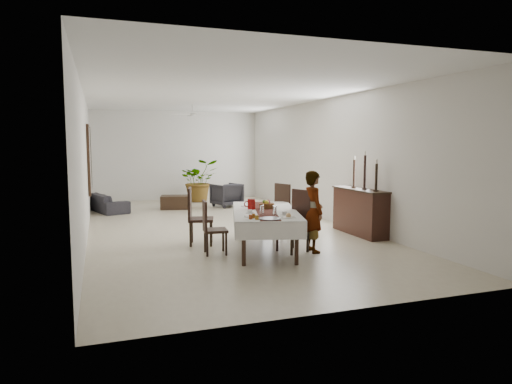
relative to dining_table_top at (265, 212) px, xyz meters
The scene contains 87 objects.
floor 2.76m from the dining_table_top, 95.32° to the left, with size 6.00×12.00×0.00m, color beige.
ceiling 3.63m from the dining_table_top, 95.32° to the left, with size 6.00×12.00×0.02m, color white.
wall_back 8.70m from the dining_table_top, 91.63° to the left, with size 6.00×0.02×3.20m, color silver.
wall_front 3.47m from the dining_table_top, 94.21° to the right, with size 6.00×0.02×3.20m, color silver.
wall_left 4.28m from the dining_table_top, 140.79° to the left, with size 0.02×12.00×3.20m, color silver.
wall_right 3.92m from the dining_table_top, 43.89° to the left, with size 0.02×12.00×3.20m, color silver.
dining_table_top is the anchor object (origin of this frame).
table_leg_fl 1.28m from the dining_table_top, 126.77° to the right, with size 0.07×0.07×0.70m, color black.
table_leg_fr 1.28m from the dining_table_top, 84.56° to the right, with size 0.07×0.07×0.70m, color black.
table_leg_bl 1.28m from the dining_table_top, 95.44° to the left, with size 0.07×0.07×0.70m, color black.
table_leg_br 1.28m from the dining_table_top, 53.23° to the left, with size 0.07×0.07×0.70m, color black.
tablecloth_top 0.03m from the dining_table_top, ahead, with size 1.19×2.59×0.01m, color silver.
tablecloth_drape_left 0.60m from the dining_table_top, 164.34° to the left, with size 0.01×2.59×0.30m, color white.
tablecloth_drape_right 0.60m from the dining_table_top, 15.66° to the right, with size 0.01×2.59×0.30m, color white.
tablecloth_drape_near 1.30m from the dining_table_top, 105.66° to the right, with size 1.19×0.01×0.30m, color white.
tablecloth_drape_far 1.30m from the dining_table_top, 74.34° to the left, with size 1.19×0.01×0.30m, color white.
table_runner 0.04m from the dining_table_top, behind, with size 0.35×2.51×0.00m, color #572218.
red_pitcher 0.32m from the dining_table_top, 133.37° to the left, with size 0.15×0.15×0.20m, color #970D0B.
pitcher_handle 0.39m from the dining_table_top, 140.21° to the left, with size 0.12×0.12×0.02m, color maroon.
wine_glass_near 0.67m from the dining_table_top, 95.20° to the right, with size 0.07×0.07×0.17m, color white.
wine_glass_mid 0.57m from the dining_table_top, 115.97° to the right, with size 0.07×0.07×0.17m, color white.
teacup_right 0.68m from the dining_table_top, 79.10° to the right, with size 0.09×0.09×0.06m, color white.
saucer_right 0.68m from the dining_table_top, 79.10° to the right, with size 0.15×0.15×0.01m, color white.
teacup_left 0.47m from the dining_table_top, 146.27° to the right, with size 0.09×0.09×0.06m, color white.
saucer_left 0.46m from the dining_table_top, 146.27° to the right, with size 0.15×0.15×0.01m, color white.
plate_near_right 0.96m from the dining_table_top, 85.53° to the right, with size 0.24×0.24×0.02m, color white.
bread_near_right 0.97m from the dining_table_top, 85.53° to the right, with size 0.09×0.09×0.09m, color tan.
plate_near_left 0.81m from the dining_table_top, 127.47° to the right, with size 0.24×0.24×0.02m, color white.
plate_far_left 0.64m from the dining_table_top, 104.53° to the left, with size 0.24×0.24×0.02m, color white.
serving_tray 1.06m from the dining_table_top, 105.66° to the right, with size 0.36×0.36×0.02m, color #3E3F44.
jam_jar_a 1.11m from the dining_table_top, 117.18° to the right, with size 0.06×0.06×0.08m, color #976016.
jam_jar_b 1.08m from the dining_table_top, 123.08° to the right, with size 0.06×0.06×0.08m, color maroon.
jam_jar_c 0.97m from the dining_table_top, 122.02° to the right, with size 0.06×0.06×0.08m, color brown.
fruit_basket 0.27m from the dining_table_top, 63.03° to the left, with size 0.30×0.30×0.10m, color brown.
fruit_red 0.33m from the dining_table_top, 57.83° to the left, with size 0.09×0.09×0.09m, color maroon.
fruit_green 0.32m from the dining_table_top, 72.29° to the left, with size 0.08×0.08×0.08m, color #467322.
fruit_yellow 0.26m from the dining_table_top, 60.30° to the left, with size 0.08×0.08×0.08m, color yellow.
chair_right_near_seat 0.58m from the dining_table_top, 36.93° to the right, with size 0.49×0.49×0.06m, color black.
chair_right_near_leg_fl 0.95m from the dining_table_top, 33.18° to the right, with size 0.05×0.05×0.49m, color black.
chair_right_near_leg_fr 0.74m from the dining_table_top, ahead, with size 0.05×0.05×0.49m, color black.
chair_right_near_leg_bl 0.82m from the dining_table_top, 62.16° to the right, with size 0.05×0.05×0.49m, color black.
chair_right_near_leg_br 0.55m from the dining_table_top, 48.61° to the right, with size 0.05×0.05×0.49m, color black.
chair_right_near_back 0.70m from the dining_table_top, 21.38° to the right, with size 0.49×0.04×0.63m, color black.
chair_right_far_seat 1.27m from the dining_table_top, 60.08° to the left, with size 0.49×0.49×0.06m, color black.
chair_right_far_leg_fl 1.39m from the dining_table_top, 47.54° to the left, with size 0.05×0.05×0.48m, color black.
chair_right_far_leg_fr 1.60m from the dining_table_top, 60.80° to the left, with size 0.05×0.05×0.48m, color black.
chair_right_far_leg_bl 1.08m from the dining_table_top, 58.93° to the left, with size 0.05×0.05×0.48m, color black.
chair_right_far_leg_br 1.35m from the dining_table_top, 73.00° to the left, with size 0.05×0.05×0.48m, color black.
chair_right_far_back 1.43m from the dining_table_top, 54.20° to the left, with size 0.49×0.04×0.62m, color black.
chair_left_near_seat 1.02m from the dining_table_top, behind, with size 0.42×0.42×0.05m, color black.
chair_left_near_leg_fl 1.26m from the dining_table_top, behind, with size 0.04×0.04×0.41m, color black.
chair_left_near_leg_fr 1.29m from the dining_table_top, behind, with size 0.04×0.04×0.41m, color black.
chair_left_near_leg_bl 0.96m from the dining_table_top, behind, with size 0.04×0.04×0.41m, color black.
chair_left_near_leg_br 1.00m from the dining_table_top, 165.62° to the right, with size 0.04×0.04×0.41m, color black.
chair_left_near_back 1.17m from the dining_table_top, behind, with size 0.42×0.04×0.53m, color black.
chair_left_far_seat 1.37m from the dining_table_top, 141.38° to the left, with size 0.49×0.49×0.06m, color black.
chair_left_far_leg_fl 1.69m from the dining_table_top, 137.80° to the left, with size 0.05×0.05×0.48m, color black.
chair_left_far_leg_fr 1.56m from the dining_table_top, 151.62° to the left, with size 0.05×0.05×0.48m, color black.
chair_left_far_leg_bl 1.37m from the dining_table_top, 129.54° to the left, with size 0.05×0.05×0.48m, color black.
chair_left_far_leg_br 1.20m from the dining_table_top, 146.69° to the left, with size 0.05×0.05×0.48m, color black.
chair_left_far_back 1.56m from the dining_table_top, 144.68° to the left, with size 0.49×0.04×0.62m, color black.
woman 0.91m from the dining_table_top, 29.77° to the right, with size 0.56×0.37×1.53m, color #999DA2.
sideboard_body 2.65m from the dining_table_top, 16.16° to the left, with size 0.44×1.65×0.99m, color black.
sideboard_top 2.65m from the dining_table_top, 16.16° to the left, with size 0.48×1.72×0.03m, color black.
candlestick_near_base 2.56m from the dining_table_top, ahead, with size 0.11×0.11×0.03m, color black.
candlestick_near_shaft 2.61m from the dining_table_top, ahead, with size 0.06×0.06×0.55m, color black.
candlestick_near_candle 2.70m from the dining_table_top, ahead, with size 0.04×0.04×0.09m, color beige.
candlestick_mid_base 2.62m from the dining_table_top, 12.66° to the left, with size 0.11×0.11×0.03m, color black.
candlestick_mid_shaft 2.69m from the dining_table_top, 12.66° to the left, with size 0.06×0.06×0.72m, color black.
candlestick_mid_candle 2.82m from the dining_table_top, 12.66° to the left, with size 0.04×0.04×0.09m, color beige.
candlestick_far_base 2.75m from the dining_table_top, 21.72° to the left, with size 0.11×0.11×0.03m, color black.
candlestick_far_shaft 2.80m from the dining_table_top, 21.72° to the left, with size 0.06×0.06×0.61m, color black.
candlestick_far_candle 2.90m from the dining_table_top, 21.72° to the left, with size 0.04×0.04×0.09m, color beige.
sofa 6.83m from the dining_table_top, 113.73° to the left, with size 1.83×0.72×0.54m, color #2A282D.
armchair 6.20m from the dining_table_top, 81.44° to the left, with size 0.81×0.83×0.76m, color #28262B.
coffee_table 6.20m from the dining_table_top, 96.62° to the left, with size 0.93×0.62×0.41m, color black.
potted_plant 7.76m from the dining_table_top, 87.29° to the left, with size 1.34×1.16×1.48m, color #3C6227.
mirror_frame_near 5.88m from the dining_table_top, 123.47° to the left, with size 0.06×1.05×1.85m, color black.
mirror_glass_near 5.86m from the dining_table_top, 123.19° to the left, with size 0.01×0.90×1.70m, color white.
mirror_frame_far 7.70m from the dining_table_top, 114.77° to the left, with size 0.06×1.05×1.85m, color black.
mirror_glass_far 7.69m from the dining_table_top, 114.53° to the left, with size 0.01×0.90×1.70m, color silver.
fan_rod 6.13m from the dining_table_top, 92.50° to the left, with size 0.04×0.04×0.20m, color silver.
fan_hub 6.06m from the dining_table_top, 92.50° to the left, with size 0.16×0.16×0.08m, color silver.
fan_blade_n 6.38m from the dining_table_top, 92.35° to the left, with size 0.10×0.55×0.01m, color silver.
fan_blade_s 5.73m from the dining_table_top, 92.66° to the left, with size 0.10×0.55×0.01m, color silver.
fan_blade_e 6.05m from the dining_table_top, 88.95° to the left, with size 0.55×0.10×0.01m, color silver.
fan_blade_w 6.08m from the dining_table_top, 96.03° to the left, with size 0.55×0.10×0.01m, color white.
Camera 1 is at (-2.71, -10.71, 2.01)m, focal length 32.00 mm.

